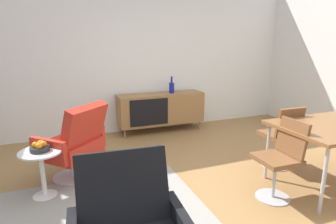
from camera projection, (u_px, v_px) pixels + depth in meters
ground_plane at (200, 194)px, 3.08m from camera, size 8.32×8.32×0.00m
wall_back at (135, 56)px, 5.09m from camera, size 6.80×0.12×2.80m
sideboard at (161, 108)px, 5.19m from camera, size 1.60×0.45×0.72m
vase_cobalt at (172, 87)px, 5.17m from camera, size 0.10×0.10×0.31m
dining_chair_near_window at (281, 156)px, 2.91m from camera, size 0.44×0.41×0.86m
dining_chair_back_left at (282, 135)px, 3.61m from camera, size 0.42×0.44×0.86m
lounge_chair_red at (75, 142)px, 3.34m from camera, size 0.91×0.91×0.95m
side_table_round at (42, 168)px, 2.97m from camera, size 0.44×0.44×0.52m
fruit_bowl at (40, 147)px, 2.91m from camera, size 0.20×0.20×0.11m
area_rug at (93, 219)px, 2.63m from camera, size 2.20×1.70×0.01m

